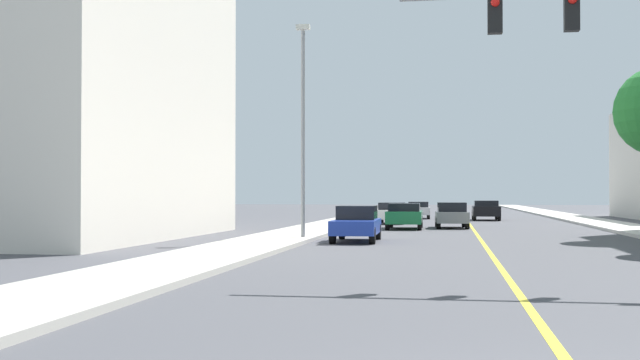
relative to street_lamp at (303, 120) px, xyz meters
name	(u,v)px	position (x,y,z in m)	size (l,w,h in m)	color
ground	(470,225)	(7.12, 17.37, -4.89)	(192.00, 192.00, 0.00)	#47474C
sidewalk_left	(338,223)	(-1.04, 17.37, -4.81)	(3.08, 168.00, 0.15)	#B2ADA3
sidewalk_right	(610,225)	(15.27, 17.37, -4.81)	(3.08, 168.00, 0.15)	beige
lane_marking_center	(470,225)	(7.12, 17.37, -4.89)	(0.16, 144.00, 0.01)	yellow
building_left_near	(3,64)	(-13.46, 0.32, 2.70)	(16.16, 17.66, 15.17)	silver
street_lamp	(303,120)	(0.00, 0.00, 0.00)	(0.56, 0.28, 8.62)	gray
car_blue	(357,223)	(2.20, -0.19, -4.16)	(1.80, 4.22, 1.42)	#1E389E
car_green	(405,215)	(3.46, 11.47, -4.14)	(1.96, 4.47, 1.40)	#196638
car_black	(486,210)	(8.48, 26.79, -4.13)	(1.93, 4.21, 1.43)	black
car_gray	(452,215)	(5.98, 12.92, -4.15)	(1.89, 4.04, 1.43)	slate
car_white	(392,212)	(2.20, 19.10, -4.17)	(1.79, 4.47, 1.36)	white
car_silver	(418,210)	(3.50, 30.06, -4.19)	(1.86, 4.16, 1.30)	#BCBCC1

